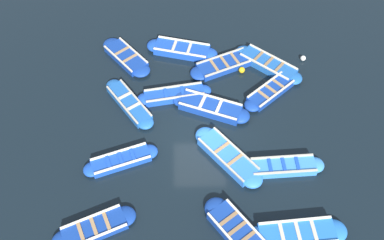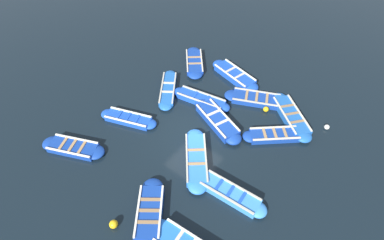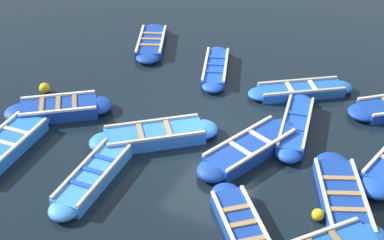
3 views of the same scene
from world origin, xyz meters
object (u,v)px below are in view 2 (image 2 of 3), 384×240
(boat_bow_out, at_px, (235,75))
(boat_far_corner, at_px, (194,62))
(boat_inner_gap, at_px, (168,89))
(boat_near_quay, at_px, (256,99))
(buoy_orange_near, at_px, (114,224))
(buoy_white_drifting, at_px, (266,109))
(boat_outer_left, at_px, (274,135))
(boat_drifting, at_px, (291,116))
(boat_tucked, at_px, (230,193))
(boat_stern_in, at_px, (201,99))
(boat_end_of_row, at_px, (128,119))
(boat_outer_right, at_px, (150,213))
(boat_broadside, at_px, (217,120))
(buoy_yellow_far, at_px, (327,127))
(boat_alongside, at_px, (73,148))
(boat_mid_row, at_px, (196,159))

(boat_bow_out, xyz_separation_m, boat_far_corner, (2.83, 0.42, -0.04))
(boat_inner_gap, xyz_separation_m, boat_near_quay, (-4.60, -2.42, 0.00))
(buoy_orange_near, xyz_separation_m, buoy_white_drifting, (-1.82, -9.71, -0.02))
(boat_outer_left, bearing_deg, boat_inner_gap, 4.93)
(boat_drifting, bearing_deg, boat_tucked, 88.68)
(boat_near_quay, height_order, buoy_white_drifting, boat_near_quay)
(boat_stern_in, bearing_deg, boat_end_of_row, 58.04)
(boat_tucked, height_order, boat_outer_right, boat_outer_right)
(boat_end_of_row, bearing_deg, boat_tucked, 175.87)
(boat_near_quay, relative_size, buoy_white_drifting, 12.32)
(boat_inner_gap, bearing_deg, boat_broadside, 174.52)
(boat_outer_left, relative_size, buoy_yellow_far, 10.93)
(boat_end_of_row, relative_size, boat_drifting, 0.95)
(boat_bow_out, height_order, boat_alongside, boat_bow_out)
(boat_stern_in, height_order, buoy_orange_near, boat_stern_in)
(boat_end_of_row, xyz_separation_m, boat_drifting, (-6.92, -5.49, 0.03))
(boat_tucked, height_order, boat_far_corner, boat_tucked)
(boat_broadside, relative_size, boat_mid_row, 1.09)
(boat_bow_out, height_order, buoy_yellow_far, boat_bow_out)
(boat_end_of_row, xyz_separation_m, boat_bow_out, (-2.63, -6.63, 0.04))
(boat_outer_left, relative_size, boat_alongside, 0.88)
(boat_broadside, distance_m, buoy_orange_near, 7.32)
(boat_inner_gap, bearing_deg, boat_far_corner, -83.47)
(boat_outer_right, bearing_deg, boat_far_corner, -63.11)
(boat_broadside, xyz_separation_m, boat_drifting, (-3.01, -2.71, -0.02))
(boat_stern_in, bearing_deg, boat_inner_gap, 12.26)
(boat_broadside, height_order, boat_outer_right, boat_broadside)
(boat_inner_gap, distance_m, boat_far_corner, 3.09)
(boat_far_corner, relative_size, buoy_orange_near, 9.10)
(buoy_orange_near, height_order, buoy_white_drifting, buoy_orange_near)
(boat_stern_in, bearing_deg, boat_alongside, 65.53)
(boat_mid_row, bearing_deg, boat_end_of_row, 0.92)
(boat_mid_row, bearing_deg, buoy_white_drifting, -101.70)
(boat_broadside, bearing_deg, boat_drifting, -138.00)
(boat_end_of_row, height_order, buoy_orange_near, boat_end_of_row)
(boat_mid_row, distance_m, boat_drifting, 5.92)
(boat_broadside, distance_m, boat_outer_right, 6.11)
(boat_mid_row, relative_size, buoy_yellow_far, 12.74)
(boat_outer_left, bearing_deg, buoy_white_drifting, -49.71)
(boat_far_corner, height_order, boat_outer_right, boat_outer_right)
(boat_broadside, xyz_separation_m, buoy_yellow_far, (-4.85, -3.17, -0.07))
(boat_bow_out, bearing_deg, boat_alongside, 70.60)
(buoy_orange_near, bearing_deg, buoy_yellow_far, -115.51)
(boat_far_corner, bearing_deg, buoy_yellow_far, 178.33)
(boat_inner_gap, distance_m, boat_near_quay, 5.20)
(boat_stern_in, xyz_separation_m, boat_outer_right, (-2.36, 6.88, 0.02))
(boat_bow_out, bearing_deg, boat_outer_left, 145.17)
(boat_stern_in, distance_m, boat_outer_right, 7.28)
(buoy_orange_near, bearing_deg, boat_end_of_row, -50.33)
(boat_mid_row, xyz_separation_m, buoy_yellow_far, (-4.24, -5.87, -0.06))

